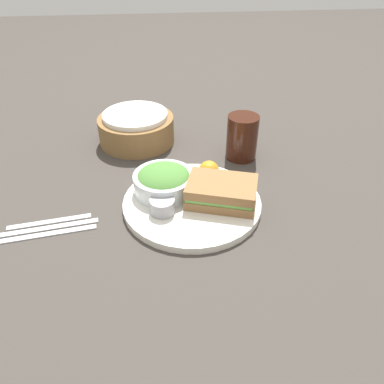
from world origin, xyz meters
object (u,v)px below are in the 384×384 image
Objects in this scene: plate at (192,203)px; drink_glass at (242,137)px; sandwich at (222,192)px; bread_basket at (136,128)px; dressing_cup at (162,206)px; knife at (49,227)px; fork at (49,233)px; salad_bowl at (164,181)px; spoon at (50,221)px.

drink_glass is at bearing 52.71° from plate.
sandwich is (0.06, -0.01, 0.03)m from plate.
dressing_cup is at bearing -80.57° from bread_basket.
fork is at bearing 90.00° from knife.
plate is at bearing -68.57° from bread_basket.
plate reaches higher than fork.
fork is at bearing -149.71° from drink_glass.
plate is 2.23× the size of salad_bowl.
spoon is (-0.42, -0.21, -0.05)m from drink_glass.
drink_glass is at bearing -158.03° from fork.
bread_basket is (-0.06, 0.25, -0.00)m from salad_bowl.
fork is at bearing -172.98° from dressing_cup.
sandwich is at bearing -179.92° from fork.
plate reaches higher than spoon.
fork is at bearing -171.59° from sandwich.
dressing_cup reaches higher than fork.
bread_basket is (-0.11, 0.29, 0.03)m from plate.
sandwich is at bearing -22.74° from salad_bowl.
drink_glass is at bearing -162.10° from spoon.
spoon is at bearing -164.91° from salad_bowl.
bread_basket is 0.36m from spoon.
bread_basket reaches higher than knife.
dressing_cup reaches higher than knife.
dressing_cup is 0.33m from bread_basket.
plate is 5.72× the size of dressing_cup.
sandwich is 0.34m from knife.
salad_bowl is 2.57× the size of dressing_cup.
dressing_cup is at bearing -152.23° from plate.
plate is 0.24m from drink_glass.
fork is (-0.28, -0.06, -0.01)m from plate.
bread_basket is 0.39m from fork.
knife is at bearing 90.00° from spoon.
fork is (-0.16, -0.35, -0.04)m from bread_basket.
bread_basket is at bearing -122.97° from fork.
drink_glass reaches higher than fork.
sandwich is 0.81× the size of bread_basket.
fork is (-0.22, -0.10, -0.04)m from salad_bowl.
dressing_cup is at bearing -132.91° from drink_glass.
salad_bowl is (-0.05, 0.04, 0.03)m from plate.
drink_glass reaches higher than bread_basket.
drink_glass reaches higher than knife.
knife is (-0.22, -0.01, -0.03)m from dressing_cup.
plate reaches higher than knife.
drink_glass is 0.69× the size of spoon.
bread_basket is at bearing 119.84° from sandwich.
bread_basket is (-0.05, 0.32, 0.01)m from dressing_cup.
dressing_cup is 0.30m from drink_glass.
drink_glass is at bearing -22.84° from bread_basket.
drink_glass is 0.62× the size of fork.
bread_basket reaches higher than sandwich.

